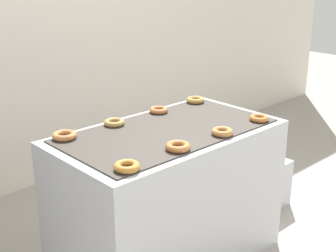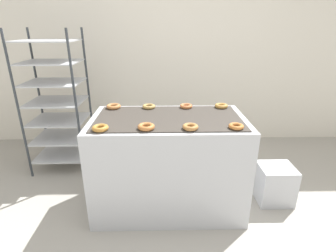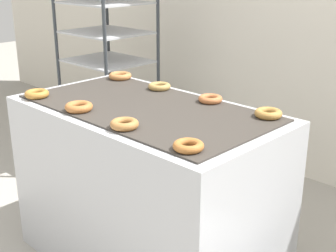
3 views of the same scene
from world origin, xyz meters
name	(u,v)px [view 3 (image 3 of 3)]	position (x,y,z in m)	size (l,w,h in m)	color
fryer_machine	(147,189)	(0.00, 0.61, 0.42)	(1.29, 0.71, 0.85)	#B7BABF
baking_rack_cart	(108,61)	(-1.20, 1.35, 0.78)	(0.60, 0.51, 1.54)	#33383D
donut_near_left	(37,94)	(-0.50, 0.34, 0.87)	(0.12, 0.12, 0.03)	#B0752F
donut_near_midleft	(79,107)	(-0.17, 0.36, 0.87)	(0.13, 0.13, 0.03)	#AF6933
donut_near_midright	(124,124)	(0.15, 0.35, 0.87)	(0.12, 0.12, 0.03)	#A76F39
donut_near_right	(188,146)	(0.49, 0.35, 0.86)	(0.11, 0.11, 0.03)	#AE682F
donut_far_left	(120,76)	(-0.49, 0.87, 0.87)	(0.13, 0.13, 0.03)	#B1703C
donut_far_midleft	(159,86)	(-0.17, 0.87, 0.86)	(0.12, 0.12, 0.03)	#A58144
donut_far_midright	(210,99)	(0.17, 0.87, 0.87)	(0.12, 0.12, 0.03)	#B86839
donut_far_right	(268,113)	(0.49, 0.87, 0.87)	(0.12, 0.12, 0.03)	#AE7D3A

